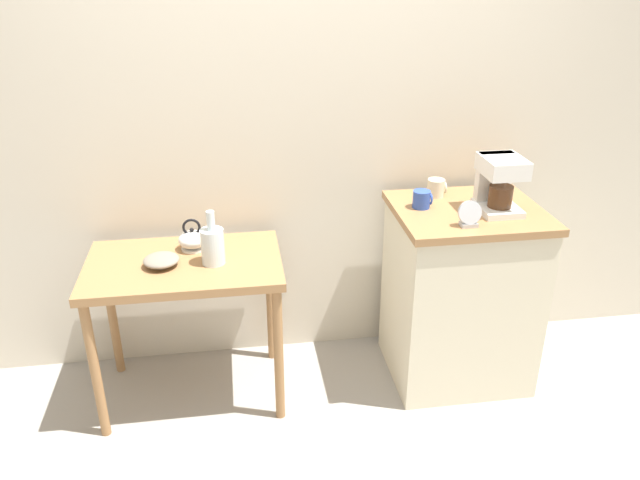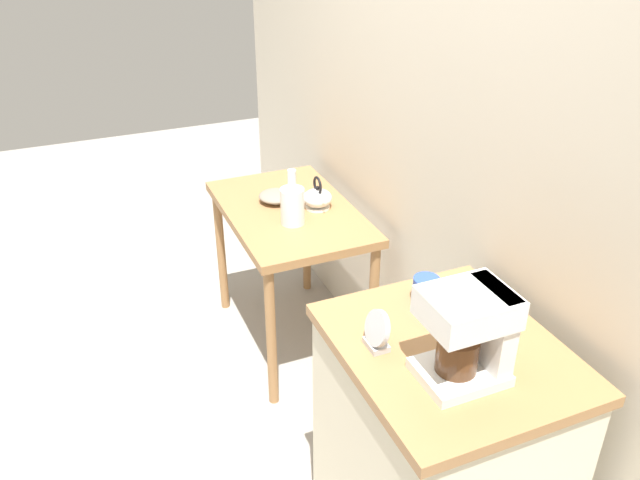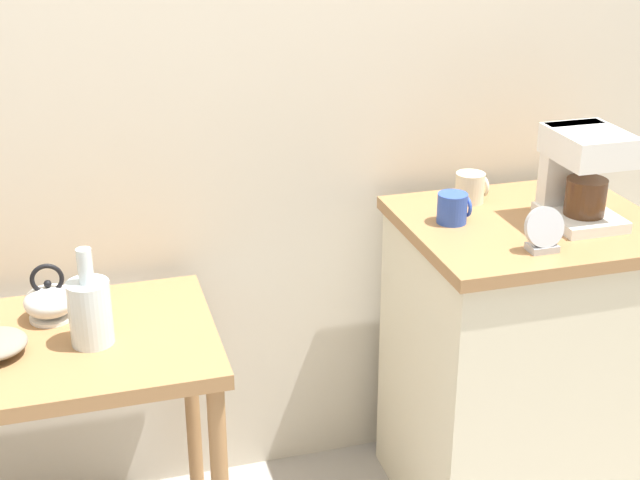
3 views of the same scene
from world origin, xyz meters
The scene contains 11 objects.
ground_plane centered at (0.00, 0.00, 0.00)m, with size 8.00×8.00×0.00m, color gray.
back_wall centered at (0.10, 0.46, 1.40)m, with size 4.40×0.10×2.80m, color beige.
wooden_table centered at (-0.58, 0.06, 0.64)m, with size 0.89×0.57×0.74m.
kitchen_counter centered at (0.76, 0.05, 0.46)m, with size 0.69×0.60×0.92m.
bowl_stoneware centered at (-0.67, 0.03, 0.77)m, with size 0.16×0.16×0.05m.
teakettle centered at (-0.53, 0.19, 0.79)m, with size 0.16×0.13×0.16m.
glass_carafe_vase centered at (-0.44, 0.03, 0.83)m, with size 0.11×0.11×0.25m.
coffee_maker centered at (0.88, 0.02, 1.06)m, with size 0.18×0.22×0.26m.
mug_blue centered at (0.54, 0.10, 0.96)m, with size 0.09×0.08×0.08m.
mug_small_cream centered at (0.65, 0.23, 0.96)m, with size 0.09×0.08×0.09m.
table_clock centered at (0.68, -0.14, 0.97)m, with size 0.10×0.05×0.12m.
Camera 2 is at (1.95, -0.85, 2.07)m, focal length 36.54 mm.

